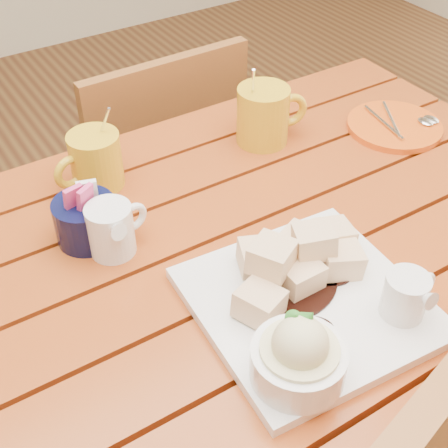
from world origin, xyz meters
TOP-DOWN VIEW (x-y plane):
  - table at (0.00, 0.00)m, footprint 1.20×0.79m
  - dessert_plate at (0.01, -0.15)m, footprint 0.30×0.30m
  - coffee_mug_left at (-0.09, 0.28)m, footprint 0.12×0.08m
  - coffee_mug_right at (0.22, 0.24)m, footprint 0.13×0.09m
  - cream_pitcher at (-0.14, 0.11)m, footprint 0.10×0.08m
  - sugar_caddy at (-0.16, 0.16)m, footprint 0.09×0.09m
  - orange_saucer at (0.44, 0.14)m, footprint 0.17×0.17m
  - chair_far at (0.16, 0.61)m, footprint 0.39×0.39m

SIDE VIEW (x-z plane):
  - chair_far at x=0.16m, z-range 0.05..0.86m
  - table at x=0.00m, z-range 0.27..1.02m
  - orange_saucer at x=0.44m, z-range 0.75..0.77m
  - dessert_plate at x=0.01m, z-range 0.73..0.84m
  - sugar_caddy at x=-0.16m, z-range 0.74..0.83m
  - cream_pitcher at x=-0.14m, z-range 0.75..0.83m
  - coffee_mug_left at x=-0.09m, z-range 0.73..0.87m
  - coffee_mug_right at x=0.22m, z-range 0.73..0.88m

